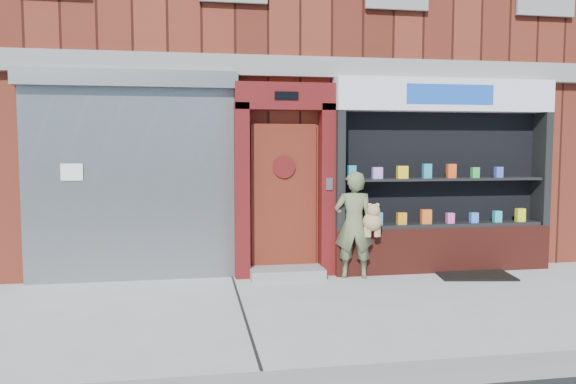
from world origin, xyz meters
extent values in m
plane|color=#9E9E99|center=(0.00, 0.00, 0.00)|extent=(80.00, 80.00, 0.00)
cube|color=gray|center=(0.00, -2.15, 0.06)|extent=(60.00, 0.30, 0.12)
cube|color=#551C13|center=(0.00, 6.00, 4.00)|extent=(12.00, 8.00, 8.00)
cube|color=gray|center=(0.00, 1.92, 3.15)|extent=(12.00, 0.16, 0.30)
cube|color=gray|center=(-3.00, 1.94, 1.40)|extent=(3.00, 0.10, 2.80)
cube|color=slate|center=(-3.00, 1.88, 2.92)|extent=(3.10, 0.30, 0.24)
cube|color=white|center=(-3.80, 1.88, 1.60)|extent=(0.30, 0.01, 0.24)
cube|color=#540E0F|center=(-1.40, 1.86, 1.30)|extent=(0.22, 0.28, 2.60)
cube|color=#540E0F|center=(-0.10, 1.86, 1.30)|extent=(0.22, 0.28, 2.60)
cube|color=#540E0F|center=(-0.75, 1.86, 2.70)|extent=(1.50, 0.28, 0.40)
cube|color=black|center=(-0.75, 1.71, 2.70)|extent=(0.35, 0.01, 0.12)
cube|color=#5F1D11|center=(-0.75, 1.97, 1.20)|extent=(1.00, 0.06, 2.20)
cylinder|color=black|center=(-0.75, 1.93, 1.65)|extent=(0.28, 0.02, 0.28)
cylinder|color=#540E0F|center=(-0.75, 1.92, 1.65)|extent=(0.34, 0.02, 0.34)
cube|color=gray|center=(-0.75, 1.70, 0.07)|extent=(1.10, 0.55, 0.15)
cube|color=slate|center=(-0.10, 1.71, 1.40)|extent=(0.10, 0.02, 0.18)
cube|color=#5B1C15|center=(1.75, 1.80, 0.35)|extent=(3.50, 0.40, 0.70)
cube|color=black|center=(0.06, 1.80, 1.60)|extent=(0.12, 0.40, 1.80)
cube|color=black|center=(3.44, 1.80, 1.60)|extent=(0.12, 0.40, 1.80)
cube|color=black|center=(1.75, 1.99, 1.60)|extent=(3.30, 0.03, 1.80)
cube|color=black|center=(1.75, 1.80, 0.73)|extent=(3.20, 0.36, 0.06)
cube|color=black|center=(1.75, 1.80, 1.45)|extent=(3.20, 0.36, 0.04)
cube|color=white|center=(1.75, 1.80, 2.75)|extent=(3.50, 0.40, 0.50)
cube|color=#1748AF|center=(1.75, 1.59, 2.75)|extent=(1.40, 0.01, 0.30)
cube|color=teal|center=(0.25, 1.72, 0.86)|extent=(0.14, 0.09, 0.19)
cube|color=#2793C6|center=(0.65, 1.72, 0.86)|extent=(0.17, 0.09, 0.20)
cube|color=orange|center=(1.05, 1.72, 0.85)|extent=(0.14, 0.09, 0.18)
cube|color=orange|center=(1.45, 1.72, 0.87)|extent=(0.16, 0.09, 0.22)
cube|color=#EB4EAA|center=(1.85, 1.72, 0.84)|extent=(0.11, 0.09, 0.16)
cube|color=#3F73D7|center=(2.25, 1.72, 0.84)|extent=(0.12, 0.09, 0.16)
cube|color=#25AEBB|center=(2.65, 1.72, 0.85)|extent=(0.12, 0.09, 0.18)
cube|color=yellow|center=(3.05, 1.72, 0.87)|extent=(0.14, 0.09, 0.21)
cube|color=teal|center=(0.25, 1.72, 1.57)|extent=(0.12, 0.09, 0.20)
cube|color=#B87CE0|center=(0.65, 1.72, 1.56)|extent=(0.15, 0.09, 0.18)
cube|color=yellow|center=(1.05, 1.72, 1.57)|extent=(0.16, 0.09, 0.19)
cube|color=teal|center=(1.45, 1.72, 1.58)|extent=(0.13, 0.09, 0.22)
cube|color=#F84E1A|center=(1.85, 1.72, 1.58)|extent=(0.13, 0.09, 0.22)
cube|color=green|center=(2.25, 1.72, 1.55)|extent=(0.11, 0.09, 0.17)
cube|color=blue|center=(2.65, 1.72, 1.55)|extent=(0.11, 0.09, 0.17)
imported|color=#606844|center=(0.24, 1.55, 0.80)|extent=(0.64, 0.48, 1.59)
sphere|color=tan|center=(0.50, 1.46, 0.85)|extent=(0.28, 0.28, 0.28)
sphere|color=tan|center=(0.50, 1.41, 1.02)|extent=(0.19, 0.19, 0.19)
sphere|color=tan|center=(0.44, 1.41, 1.10)|extent=(0.07, 0.07, 0.07)
sphere|color=tan|center=(0.55, 1.41, 1.10)|extent=(0.07, 0.07, 0.07)
cylinder|color=tan|center=(0.40, 1.46, 0.71)|extent=(0.07, 0.07, 0.17)
cylinder|color=tan|center=(0.59, 1.46, 0.71)|extent=(0.07, 0.07, 0.17)
cylinder|color=tan|center=(0.44, 1.44, 0.71)|extent=(0.07, 0.07, 0.17)
cylinder|color=tan|center=(0.55, 1.44, 0.71)|extent=(0.07, 0.07, 0.17)
cube|color=black|center=(2.08, 1.37, 0.01)|extent=(1.21, 0.94, 0.03)
camera|label=1|loc=(-2.13, -6.44, 1.96)|focal=35.00mm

